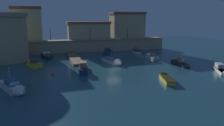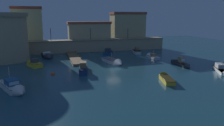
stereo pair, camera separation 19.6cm
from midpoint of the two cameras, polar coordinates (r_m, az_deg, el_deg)
ground_plane at (r=38.95m, az=0.63°, el=-1.36°), size 114.50×114.50×0.00m
quay_wall at (r=58.37m, az=-5.51°, el=4.79°), size 42.19×3.45×3.30m
old_town_backdrop at (r=61.81m, az=-6.22°, el=9.92°), size 37.16×5.40×8.83m
fortress_tower at (r=50.27m, az=-26.98°, el=6.29°), size 10.16×10.16×10.09m
pier_dock at (r=48.65m, az=-9.96°, el=1.42°), size 2.39×15.38×0.70m
quay_lamp_0 at (r=56.88m, az=-16.15°, el=7.99°), size 0.32×0.32×3.15m
quay_lamp_1 at (r=57.98m, az=-5.74°, el=8.57°), size 0.32×0.32×3.32m
quay_lamp_2 at (r=61.02m, az=4.40°, el=8.62°), size 0.32×0.32×3.04m
moored_boat_0 at (r=39.94m, az=27.76°, el=-1.83°), size 4.40×6.71×2.40m
moored_boat_1 at (r=49.72m, az=10.67°, el=1.81°), size 1.71×5.40×2.32m
moored_boat_2 at (r=43.03m, az=-20.40°, el=-0.14°), size 3.46×4.71×1.94m
moored_boat_3 at (r=37.41m, az=-7.58°, el=-1.11°), size 2.53×7.12×1.96m
moored_boat_4 at (r=32.47m, az=14.36°, el=-3.90°), size 2.72×5.48×1.26m
moored_boat_5 at (r=55.66m, az=6.64°, el=3.19°), size 2.00×4.52×1.92m
moored_boat_6 at (r=54.35m, az=-0.86°, el=3.02°), size 4.34×6.40×1.92m
moored_boat_7 at (r=29.62m, az=-24.93°, el=-5.93°), size 4.46×6.87×3.39m
moored_boat_8 at (r=50.75m, az=-16.94°, el=1.83°), size 2.76×5.84×1.78m
moored_boat_9 at (r=42.62m, az=0.63°, el=0.38°), size 3.15×7.11×2.65m
moored_boat_10 at (r=42.66m, az=18.54°, el=-0.18°), size 1.77×6.41×1.93m
mooring_buoy_0 at (r=35.92m, az=-15.54°, el=-2.99°), size 0.75×0.75×0.75m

